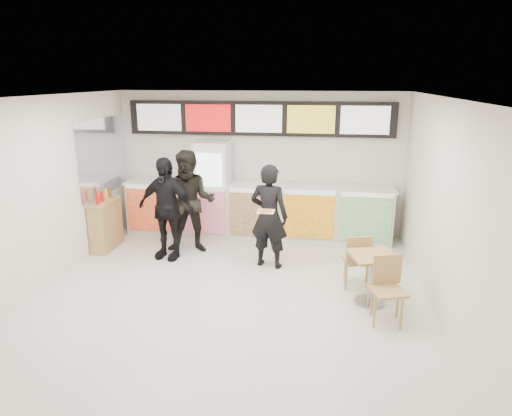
% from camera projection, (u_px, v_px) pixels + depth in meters
% --- Properties ---
extents(floor, '(7.00, 7.00, 0.00)m').
position_uv_depth(floor, '(226.00, 305.00, 6.77)').
color(floor, beige).
rests_on(floor, ground).
extents(ceiling, '(7.00, 7.00, 0.00)m').
position_uv_depth(ceiling, '(222.00, 98.00, 5.95)').
color(ceiling, white).
rests_on(ceiling, wall_back).
extents(wall_back, '(6.00, 0.00, 6.00)m').
position_uv_depth(wall_back, '(260.00, 163.00, 9.69)').
color(wall_back, silver).
rests_on(wall_back, floor).
extents(wall_left, '(0.00, 7.00, 7.00)m').
position_uv_depth(wall_left, '(27.00, 200.00, 6.79)').
color(wall_left, silver).
rests_on(wall_left, floor).
extents(wall_right, '(0.00, 7.00, 7.00)m').
position_uv_depth(wall_right, '(449.00, 218.00, 5.93)').
color(wall_right, silver).
rests_on(wall_right, floor).
extents(service_counter, '(5.56, 0.77, 1.14)m').
position_uv_depth(service_counter, '(257.00, 211.00, 9.55)').
color(service_counter, silver).
rests_on(service_counter, floor).
extents(menu_board, '(5.50, 0.14, 0.70)m').
position_uv_depth(menu_board, '(259.00, 118.00, 9.34)').
color(menu_board, black).
rests_on(menu_board, wall_back).
extents(drinks_fridge, '(0.70, 0.67, 2.00)m').
position_uv_depth(drinks_fridge, '(213.00, 189.00, 9.59)').
color(drinks_fridge, white).
rests_on(drinks_fridge, floor).
extents(mirror_panel, '(0.01, 2.00, 1.50)m').
position_uv_depth(mirror_panel, '(103.00, 156.00, 9.05)').
color(mirror_panel, '#B2B7BF').
rests_on(mirror_panel, wall_left).
extents(customer_main, '(0.75, 0.58, 1.86)m').
position_uv_depth(customer_main, '(269.00, 216.00, 7.95)').
color(customer_main, black).
rests_on(customer_main, floor).
extents(customer_left, '(1.04, 0.85, 1.97)m').
position_uv_depth(customer_left, '(190.00, 202.00, 8.64)').
color(customer_left, black).
rests_on(customer_left, floor).
extents(customer_mid, '(1.18, 0.67, 1.90)m').
position_uv_depth(customer_mid, '(166.00, 208.00, 8.35)').
color(customer_mid, black).
rests_on(customer_mid, floor).
extents(pizza_slice, '(0.36, 0.36, 0.02)m').
position_uv_depth(pizza_slice, '(266.00, 211.00, 7.46)').
color(pizza_slice, beige).
rests_on(pizza_slice, customer_main).
extents(cafe_table, '(0.88, 1.63, 0.92)m').
position_uv_depth(cafe_table, '(372.00, 270.00, 6.71)').
color(cafe_table, tan).
rests_on(cafe_table, floor).
extents(condiment_ledge, '(0.35, 0.87, 1.16)m').
position_uv_depth(condiment_ledge, '(106.00, 224.00, 8.91)').
color(condiment_ledge, tan).
rests_on(condiment_ledge, floor).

